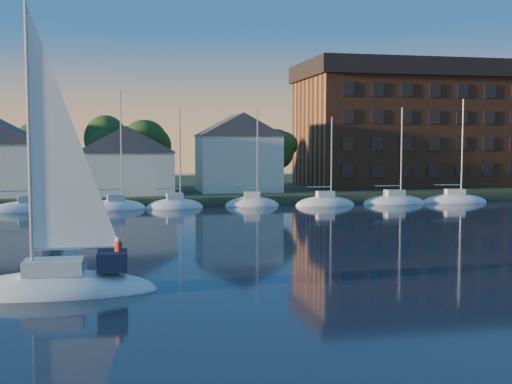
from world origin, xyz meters
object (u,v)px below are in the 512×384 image
object	(u,v)px
clubhouse_east	(238,152)
condo_block	(408,124)
clubhouse_centre	(126,160)
hero_sailboat	(57,281)

from	to	relation	value
clubhouse_east	condo_block	distance (m)	26.94
clubhouse_centre	condo_block	world-z (taller)	condo_block
clubhouse_centre	condo_block	distance (m)	41.05
hero_sailboat	condo_block	bearing A→B (deg)	-127.27
clubhouse_east	hero_sailboat	size ratio (longest dim) A/B	0.70
clubhouse_centre	hero_sailboat	world-z (taller)	hero_sailboat
clubhouse_east	hero_sailboat	world-z (taller)	hero_sailboat
condo_block	hero_sailboat	distance (m)	70.74
clubhouse_centre	clubhouse_east	xyz separation A→B (m)	(14.00, 2.00, 0.87)
condo_block	hero_sailboat	bearing A→B (deg)	-128.60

